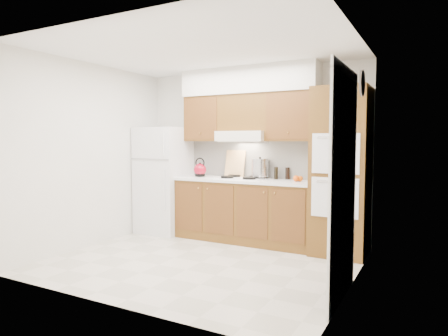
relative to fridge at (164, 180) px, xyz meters
name	(u,v)px	position (x,y,z in m)	size (l,w,h in m)	color
floor	(201,262)	(1.41, -1.14, -0.86)	(3.60, 3.60, 0.00)	beige
ceiling	(200,50)	(1.41, -1.14, 1.74)	(3.60, 3.60, 0.00)	white
wall_back	(251,154)	(1.41, 0.36, 0.44)	(3.60, 0.02, 2.60)	white
wall_left	(94,155)	(-0.40, -1.14, 0.44)	(0.02, 3.00, 2.60)	white
wall_right	(353,162)	(3.21, -1.14, 0.44)	(0.02, 3.00, 2.60)	white
fridge	(164,180)	(0.00, 0.00, 0.00)	(0.75, 0.72, 1.72)	white
base_cabinets	(244,211)	(1.43, 0.06, -0.41)	(2.11, 0.60, 0.90)	brown
countertop	(244,180)	(1.43, 0.05, 0.06)	(2.13, 0.62, 0.04)	white
backsplash	(252,159)	(1.43, 0.34, 0.36)	(2.11, 0.03, 0.56)	white
oven_cabinet	(341,172)	(2.85, 0.03, 0.24)	(0.70, 0.65, 2.20)	brown
upper_cab_left	(206,119)	(0.69, 0.19, 0.99)	(0.63, 0.33, 0.70)	brown
upper_cab_right	(292,117)	(2.12, 0.19, 0.99)	(0.73, 0.33, 0.70)	brown
range_hood	(244,136)	(1.38, 0.13, 0.71)	(0.75, 0.45, 0.15)	silver
upper_cab_over_hood	(245,113)	(1.38, 0.19, 1.06)	(0.75, 0.33, 0.55)	brown
soffit	(248,81)	(1.43, 0.18, 1.54)	(2.13, 0.36, 0.40)	silver
cooktop	(242,178)	(1.38, 0.07, 0.09)	(0.74, 0.50, 0.01)	white
doorway	(344,190)	(3.19, -1.49, 0.19)	(0.02, 0.90, 2.10)	black
wall_clock	(362,83)	(3.19, -0.59, 1.29)	(0.30, 0.30, 0.02)	#3F3833
kettle	(200,170)	(0.67, 0.04, 0.19)	(0.20, 0.20, 0.20)	maroon
cutting_board	(235,164)	(1.17, 0.27, 0.28)	(0.33, 0.02, 0.44)	tan
stock_pot	(260,168)	(1.62, 0.20, 0.24)	(0.25, 0.25, 0.26)	silver
condiment_a	(265,173)	(1.69, 0.25, 0.17)	(0.05, 0.05, 0.18)	black
condiment_b	(276,173)	(1.87, 0.21, 0.17)	(0.06, 0.06, 0.18)	black
condiment_c	(287,173)	(2.02, 0.28, 0.17)	(0.06, 0.06, 0.18)	black
orange_near	(296,178)	(2.23, 0.05, 0.12)	(0.09, 0.09, 0.09)	orange
orange_far	(300,179)	(2.28, 0.09, 0.12)	(0.08, 0.08, 0.08)	orange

